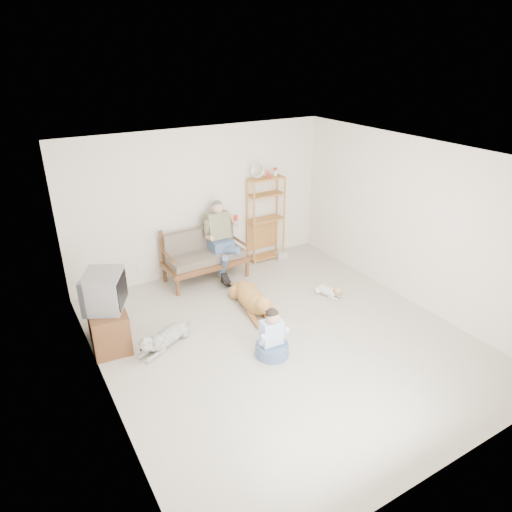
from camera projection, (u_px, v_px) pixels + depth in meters
floor at (282, 338)px, 6.76m from camera, size 5.50×5.50×0.00m
ceiling at (287, 157)px, 5.64m from camera, size 5.50×5.50×0.00m
wall_back at (201, 202)px, 8.35m from camera, size 5.00×0.00×5.00m
wall_front at (457, 367)px, 4.05m from camera, size 5.00×0.00×5.00m
wall_left at (97, 304)px, 5.05m from camera, size 0.00×5.50×5.50m
wall_right at (413, 223)px, 7.35m from camera, size 0.00×5.50×5.50m
loveseat at (204, 254)px, 8.36m from camera, size 1.52×0.74×0.95m
man at (222, 245)px, 8.27m from camera, size 0.55×0.78×1.27m
etagere at (266, 218)px, 8.99m from camera, size 0.75×0.33×1.98m
book_stack at (282, 255)px, 9.31m from camera, size 0.23×0.19×0.13m
tv_stand at (107, 325)px, 6.54m from camera, size 0.58×0.94×0.60m
crt_tv at (104, 291)px, 6.33m from camera, size 0.73×0.78×0.52m
wall_outlet at (141, 269)px, 8.20m from camera, size 0.12×0.02×0.08m
golden_retriever at (253, 299)px, 7.44m from camera, size 0.54×1.54×0.47m
shaggy_dog at (163, 338)px, 6.53m from camera, size 1.03×0.63×0.34m
terrier at (330, 291)px, 7.88m from camera, size 0.30×0.63×0.24m
child at (272, 338)px, 6.31m from camera, size 0.47×0.47×0.74m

